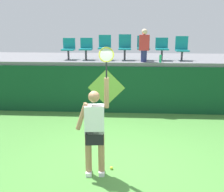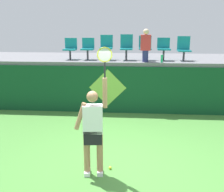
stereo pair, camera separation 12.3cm
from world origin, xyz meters
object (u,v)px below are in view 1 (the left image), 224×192
object	(u,v)px
tennis_player	(95,129)
stadium_chair_4	(143,46)
water_bottle	(160,59)
stadium_chair_5	(162,47)
spectator_0	(144,45)
stadium_chair_0	(69,48)
stadium_chair_1	(86,47)
stadium_chair_2	(105,46)
stadium_chair_3	(125,46)
stadium_chair_6	(182,48)
tennis_ball	(111,168)

from	to	relation	value
tennis_player	stadium_chair_4	distance (m)	5.11
tennis_player	water_bottle	size ratio (longest dim) A/B	9.88
tennis_player	stadium_chair_5	world-z (taller)	tennis_player
stadium_chair_4	spectator_0	size ratio (longest dim) A/B	0.78
stadium_chair_0	stadium_chair_5	xyz separation A→B (m)	(3.33, -0.00, 0.03)
stadium_chair_0	stadium_chair_1	world-z (taller)	stadium_chair_1
stadium_chair_2	stadium_chair_5	size ratio (longest dim) A/B	1.11
stadium_chair_0	stadium_chair_1	size ratio (longest dim) A/B	0.99
stadium_chair_3	stadium_chair_4	distance (m)	0.66
stadium_chair_1	stadium_chair_6	bearing A→B (deg)	0.19
stadium_chair_0	spectator_0	bearing A→B (deg)	-9.55
stadium_chair_6	tennis_ball	bearing A→B (deg)	-115.21
stadium_chair_0	stadium_chair_2	bearing A→B (deg)	0.23
stadium_chair_2	stadium_chair_6	xyz separation A→B (m)	(2.72, 0.00, -0.05)
tennis_ball	stadium_chair_0	bearing A→B (deg)	111.75
tennis_ball	stadium_chair_0	world-z (taller)	stadium_chair_0
tennis_ball	stadium_chair_3	distance (m)	5.13
stadium_chair_4	stadium_chair_6	xyz separation A→B (m)	(1.35, 0.01, -0.04)
stadium_chair_1	tennis_ball	bearing A→B (deg)	-75.35
stadium_chair_3	stadium_chair_5	world-z (taller)	stadium_chair_3
spectator_0	stadium_chair_0	bearing A→B (deg)	170.45
tennis_player	stadium_chair_4	xyz separation A→B (m)	(1.15, 4.83, 1.22)
stadium_chair_1	stadium_chair_2	xyz separation A→B (m)	(0.67, 0.01, 0.06)
tennis_ball	stadium_chair_3	bearing A→B (deg)	87.81
stadium_chair_3	stadium_chair_5	distance (m)	1.31
water_bottle	stadium_chair_0	distance (m)	3.30
stadium_chair_0	stadium_chair_1	bearing A→B (deg)	-0.12
tennis_ball	stadium_chair_6	xyz separation A→B (m)	(2.18, 4.63, 2.15)
tennis_player	stadium_chair_6	bearing A→B (deg)	62.72
stadium_chair_5	spectator_0	size ratio (longest dim) A/B	0.72
tennis_player	tennis_ball	world-z (taller)	tennis_player
tennis_player	stadium_chair_5	distance (m)	5.29
stadium_chair_0	stadium_chair_3	bearing A→B (deg)	0.28
tennis_ball	stadium_chair_6	world-z (taller)	stadium_chair_6
water_bottle	stadium_chair_4	xyz separation A→B (m)	(-0.54, 0.66, 0.35)
stadium_chair_1	water_bottle	bearing A→B (deg)	-14.31
stadium_chair_0	stadium_chair_6	size ratio (longest dim) A/B	0.91
tennis_ball	stadium_chair_1	xyz separation A→B (m)	(-1.21, 4.62, 2.14)
stadium_chair_2	stadium_chair_4	distance (m)	1.37
stadium_chair_2	spectator_0	distance (m)	1.45
spectator_0	tennis_player	bearing A→B (deg)	-104.70
stadium_chair_2	stadium_chair_3	bearing A→B (deg)	0.37
stadium_chair_6	stadium_chair_4	bearing A→B (deg)	-179.74
water_bottle	stadium_chair_5	world-z (taller)	stadium_chair_5
tennis_player	water_bottle	bearing A→B (deg)	67.99
spectator_0	stadium_chair_3	bearing A→B (deg)	144.98
stadium_chair_0	spectator_0	size ratio (longest dim) A/B	0.70
water_bottle	stadium_chair_3	world-z (taller)	stadium_chair_3
stadium_chair_0	spectator_0	distance (m)	2.72
stadium_chair_1	stadium_chair_6	xyz separation A→B (m)	(3.39, 0.01, 0.01)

